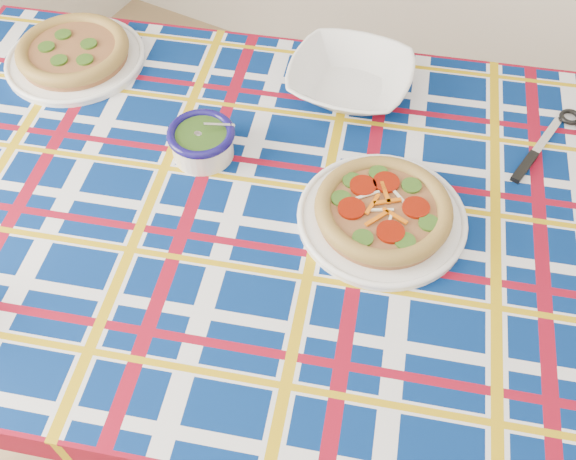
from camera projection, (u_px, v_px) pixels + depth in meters
The scene contains 7 objects.
dining_table at pixel (279, 229), 1.39m from camera, with size 1.98×1.56×0.81m.
tablecloth at pixel (279, 222), 1.37m from camera, with size 1.77×1.12×0.11m, color navy, non-canonical shape.
main_focaccia_plate at pixel (383, 210), 1.27m from camera, with size 0.35×0.35×0.07m, color brown, non-canonical shape.
pesto_bowl at pixel (202, 140), 1.37m from camera, with size 0.15×0.15×0.09m, color #1E3A10, non-canonical shape.
serving_bowl at pixel (350, 79), 1.51m from camera, with size 0.29×0.29×0.07m, color white.
second_focaccia_plate at pixel (73, 51), 1.58m from camera, with size 0.35×0.35×0.06m, color brown, non-canonical shape.
table_knife at pixel (546, 137), 1.43m from camera, with size 0.26×0.02×0.01m, color silver, non-canonical shape.
Camera 1 is at (0.03, -0.13, 1.84)m, focal length 40.00 mm.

